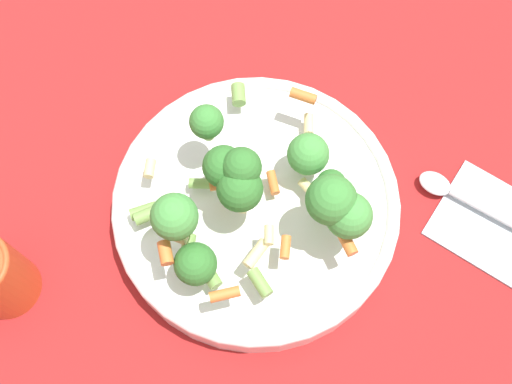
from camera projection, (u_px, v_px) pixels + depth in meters
ground_plane at (256, 213)px, 0.65m from camera, size 3.00×3.00×0.00m
bowl at (256, 205)px, 0.63m from camera, size 0.30×0.30×0.04m
pasta_salad at (261, 194)px, 0.56m from camera, size 0.22×0.23×0.09m
napkin at (511, 235)px, 0.64m from camera, size 0.18×0.19×0.01m
spoon at (473, 204)px, 0.65m from camera, size 0.13×0.16×0.01m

